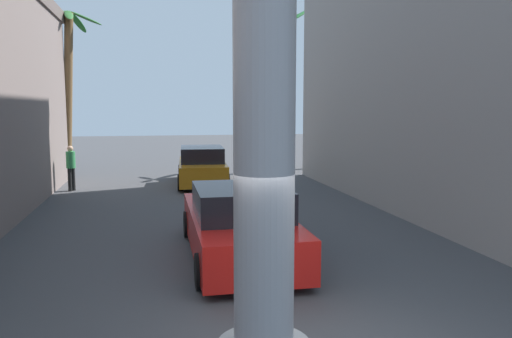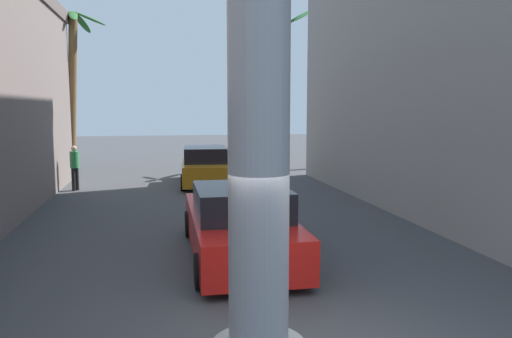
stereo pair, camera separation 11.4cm
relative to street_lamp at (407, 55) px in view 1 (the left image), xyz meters
name	(u,v)px [view 1 (the left image)]	position (x,y,z in m)	size (l,w,h in m)	color
ground_plane	(216,207)	(-5.27, 2.28, -4.65)	(85.73, 85.73, 0.00)	#424244
street_lamp	(407,55)	(0.00, 0.00, 0.00)	(2.90, 0.28, 7.67)	#59595E
traffic_light_mast	(15,40)	(-9.54, -3.73, -0.30)	(4.89, 0.32, 6.23)	#333333
car_lead	(239,225)	(-5.47, -3.20, -3.94)	(2.13, 5.15, 1.56)	black
car_far	(202,167)	(-5.22, 7.21, -3.91)	(2.22, 4.76, 1.56)	black
palm_tree_mid_left	(2,18)	(-11.13, 1.62, 0.93)	(2.39, 2.41, 9.35)	brown
palm_tree_far_right	(310,72)	(0.77, 11.43, 0.31)	(3.25, 3.35, 8.16)	brown
palm_tree_near_right	(487,16)	(0.63, -2.57, 0.67)	(3.01, 3.16, 8.64)	brown
palm_tree_far_left	(68,78)	(-10.78, 10.07, -0.17)	(2.76, 2.80, 7.45)	brown
pedestrian_mid_right	(399,184)	(-0.07, 0.08, -3.73)	(0.44, 0.44, 1.58)	#1E233F
pedestrian_far_left	(71,165)	(-10.28, 6.54, -3.64)	(0.47, 0.47, 1.73)	black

